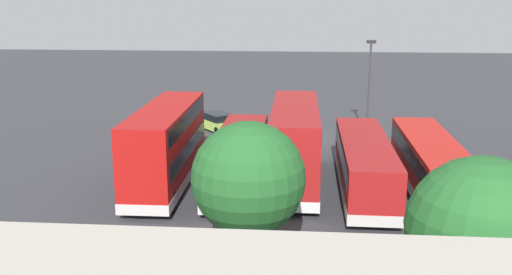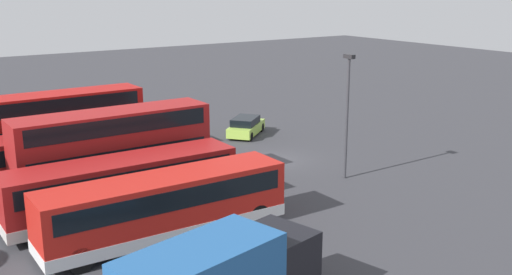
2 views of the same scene
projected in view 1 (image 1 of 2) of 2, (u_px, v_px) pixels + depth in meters
ground_plane at (299, 138)px, 42.68m from camera, size 140.00×140.00×0.00m
bus_single_deck_near_end at (430, 162)px, 30.67m from camera, size 2.72×11.45×2.95m
bus_single_deck_second at (364, 164)px, 30.44m from camera, size 2.71×11.60×2.95m
bus_double_decker_third at (295, 143)px, 31.56m from camera, size 2.64×10.81×4.55m
bus_single_deck_fourth at (238, 157)px, 31.63m from camera, size 2.70×11.29×2.95m
bus_double_decker_fifth at (166, 144)px, 31.20m from camera, size 2.71×10.88×4.55m
car_hatchback_silver at (217, 122)px, 44.97m from camera, size 4.06×4.39×1.43m
lamp_post_tall at (369, 80)px, 42.36m from camera, size 0.70×0.30×7.35m
tree_leftmost at (248, 179)px, 20.93m from camera, size 4.35×4.35×6.02m
tree_midleft at (481, 231)px, 14.94m from camera, size 4.07×4.07×6.41m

